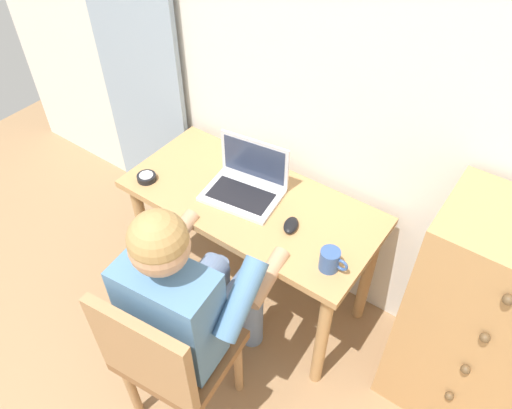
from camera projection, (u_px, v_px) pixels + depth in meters
wall_back at (347, 76)px, 1.96m from camera, size 4.80×0.05×2.50m
curtain_panel at (134, 44)px, 2.53m from camera, size 0.61×0.03×2.16m
desk at (251, 217)px, 2.30m from camera, size 1.19×0.56×0.72m
dresser at (484, 327)px, 1.93m from camera, size 0.59×0.44×1.10m
chair at (168, 357)px, 1.89m from camera, size 0.46×0.44×0.89m
person_seated at (192, 295)px, 1.88m from camera, size 0.57×0.61×1.21m
laptop at (246, 183)px, 2.22m from camera, size 0.37×0.29×0.24m
computer_mouse at (291, 225)px, 2.08m from camera, size 0.09×0.11×0.03m
desk_clock at (147, 177)px, 2.30m from camera, size 0.09×0.09×0.03m
coffee_mug at (330, 260)px, 1.90m from camera, size 0.12×0.08×0.09m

